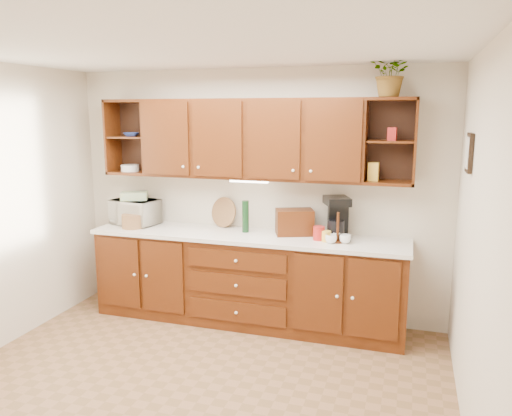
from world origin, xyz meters
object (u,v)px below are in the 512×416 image
Objects in this scene: coffee_maker at (337,218)px; potted_plant at (392,73)px; microwave at (135,212)px; bread_box at (294,222)px.

coffee_maker is 0.97× the size of potted_plant.
bread_box is (1.79, 0.05, -0.01)m from microwave.
potted_plant is (0.46, -0.04, 1.36)m from coffee_maker.
potted_plant reaches higher than coffee_maker.
potted_plant is at bearing -27.42° from coffee_maker.
microwave is at bearing 179.92° from potted_plant.
coffee_maker is (2.21, 0.03, 0.06)m from microwave.
microwave is 1.79m from bread_box.
microwave is 1.34× the size of bread_box.
microwave is 1.20× the size of coffee_maker.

